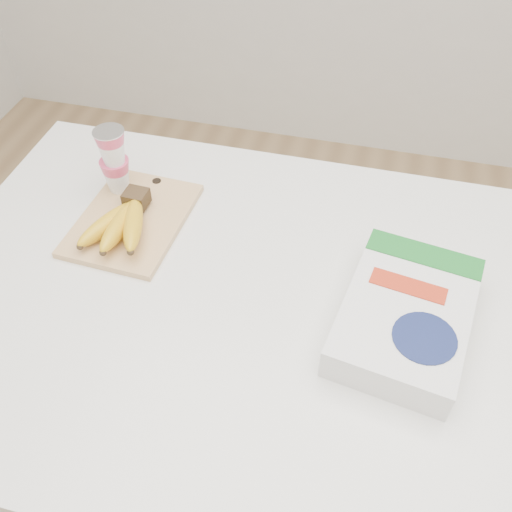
{
  "coord_description": "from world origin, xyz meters",
  "views": [
    {
      "loc": [
        0.13,
        -0.65,
        1.83
      ],
      "look_at": [
        -0.05,
        0.07,
        1.05
      ],
      "focal_mm": 40.0,
      "sensor_mm": 36.0,
      "label": 1
    }
  ],
  "objects_px": {
    "bananas": "(122,222)",
    "cutting_board": "(133,220)",
    "yogurt_stack": "(114,159)",
    "cereal_box": "(406,315)",
    "table": "(269,432)"
  },
  "relations": [
    {
      "from": "cutting_board",
      "to": "yogurt_stack",
      "type": "relative_size",
      "value": 1.89
    },
    {
      "from": "cutting_board",
      "to": "cereal_box",
      "type": "xyz_separation_m",
      "value": [
        0.57,
        -0.14,
        0.03
      ]
    },
    {
      "from": "cutting_board",
      "to": "yogurt_stack",
      "type": "bearing_deg",
      "value": 130.6
    },
    {
      "from": "yogurt_stack",
      "to": "bananas",
      "type": "bearing_deg",
      "value": -63.43
    },
    {
      "from": "table",
      "to": "yogurt_stack",
      "type": "bearing_deg",
      "value": 150.98
    },
    {
      "from": "bananas",
      "to": "cereal_box",
      "type": "xyz_separation_m",
      "value": [
        0.57,
        -0.1,
        -0.01
      ]
    },
    {
      "from": "bananas",
      "to": "cutting_board",
      "type": "bearing_deg",
      "value": 89.27
    },
    {
      "from": "cutting_board",
      "to": "cereal_box",
      "type": "relative_size",
      "value": 0.85
    },
    {
      "from": "table",
      "to": "cereal_box",
      "type": "xyz_separation_m",
      "value": [
        0.23,
        0.0,
        0.54
      ]
    },
    {
      "from": "bananas",
      "to": "yogurt_stack",
      "type": "relative_size",
      "value": 1.29
    },
    {
      "from": "table",
      "to": "bananas",
      "type": "relative_size",
      "value": 6.94
    },
    {
      "from": "table",
      "to": "cereal_box",
      "type": "bearing_deg",
      "value": 0.85
    },
    {
      "from": "bananas",
      "to": "cereal_box",
      "type": "height_order",
      "value": "bananas"
    },
    {
      "from": "cutting_board",
      "to": "yogurt_stack",
      "type": "xyz_separation_m",
      "value": [
        -0.06,
        0.08,
        0.09
      ]
    },
    {
      "from": "table",
      "to": "bananas",
      "type": "height_order",
      "value": "bananas"
    }
  ]
}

